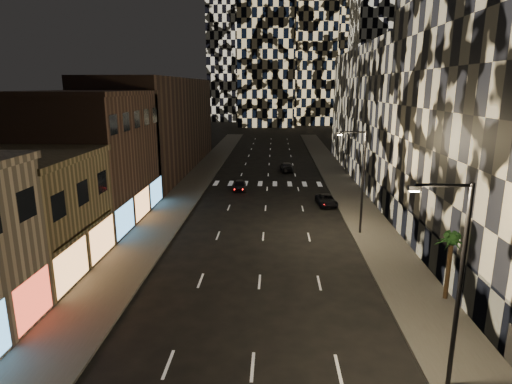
# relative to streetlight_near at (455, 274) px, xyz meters

# --- Properties ---
(sidewalk_left) EXTENTS (4.00, 120.00, 0.15)m
(sidewalk_left) POSITION_rel_streetlight_near_xyz_m (-18.35, 40.00, -5.28)
(sidewalk_left) COLOR #47443F
(sidewalk_left) RESTS_ON ground
(sidewalk_right) EXTENTS (4.00, 120.00, 0.15)m
(sidewalk_right) POSITION_rel_streetlight_near_xyz_m (1.65, 40.00, -5.28)
(sidewalk_right) COLOR #47443F
(sidewalk_right) RESTS_ON ground
(curb_left) EXTENTS (0.20, 120.00, 0.15)m
(curb_left) POSITION_rel_streetlight_near_xyz_m (-16.25, 40.00, -5.28)
(curb_left) COLOR #4C4C47
(curb_left) RESTS_ON ground
(curb_right) EXTENTS (0.20, 120.00, 0.15)m
(curb_right) POSITION_rel_streetlight_near_xyz_m (-0.45, 40.00, -5.28)
(curb_right) COLOR #4C4C47
(curb_right) RESTS_ON ground
(retail_tan) EXTENTS (10.00, 10.00, 8.00)m
(retail_tan) POSITION_rel_streetlight_near_xyz_m (-25.35, 11.00, -1.35)
(retail_tan) COLOR olive
(retail_tan) RESTS_ON ground
(retail_brown) EXTENTS (10.00, 15.00, 12.00)m
(retail_brown) POSITION_rel_streetlight_near_xyz_m (-25.35, 23.50, 0.65)
(retail_brown) COLOR #4E362C
(retail_brown) RESTS_ON ground
(retail_filler_left) EXTENTS (10.00, 40.00, 14.00)m
(retail_filler_left) POSITION_rel_streetlight_near_xyz_m (-25.35, 50.00, 1.65)
(retail_filler_left) COLOR #4E362C
(retail_filler_left) RESTS_ON ground
(midrise_base) EXTENTS (0.60, 25.00, 3.00)m
(midrise_base) POSITION_rel_streetlight_near_xyz_m (3.95, 14.50, -3.85)
(midrise_base) COLOR #383838
(midrise_base) RESTS_ON ground
(midrise_filler_right) EXTENTS (16.00, 40.00, 18.00)m
(midrise_filler_right) POSITION_rel_streetlight_near_xyz_m (11.65, 47.00, 3.65)
(midrise_filler_right) COLOR #232326
(midrise_filler_right) RESTS_ON ground
(streetlight_near) EXTENTS (2.55, 0.25, 9.00)m
(streetlight_near) POSITION_rel_streetlight_near_xyz_m (0.00, 0.00, 0.00)
(streetlight_near) COLOR black
(streetlight_near) RESTS_ON sidewalk_right
(streetlight_far) EXTENTS (2.55, 0.25, 9.00)m
(streetlight_far) POSITION_rel_streetlight_near_xyz_m (0.00, 20.00, 0.00)
(streetlight_far) COLOR black
(streetlight_far) RESTS_ON sidewalk_right
(car_dark_midlane) EXTENTS (1.79, 3.95, 1.32)m
(car_dark_midlane) POSITION_rel_streetlight_near_xyz_m (-11.79, 35.97, -4.69)
(car_dark_midlane) COLOR black
(car_dark_midlane) RESTS_ON ground
(car_dark_oncoming) EXTENTS (2.10, 4.76, 1.36)m
(car_dark_oncoming) POSITION_rel_streetlight_near_xyz_m (-5.54, 49.01, -4.67)
(car_dark_oncoming) COLOR black
(car_dark_oncoming) RESTS_ON ground
(car_dark_rightlane) EXTENTS (2.32, 4.35, 1.16)m
(car_dark_rightlane) POSITION_rel_streetlight_near_xyz_m (-1.65, 29.42, -4.77)
(car_dark_rightlane) COLOR black
(car_dark_rightlane) RESTS_ON ground
(palm_tree) EXTENTS (2.14, 2.18, 4.27)m
(palm_tree) POSITION_rel_streetlight_near_xyz_m (3.15, 7.96, -1.68)
(palm_tree) COLOR #47331E
(palm_tree) RESTS_ON sidewalk_right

